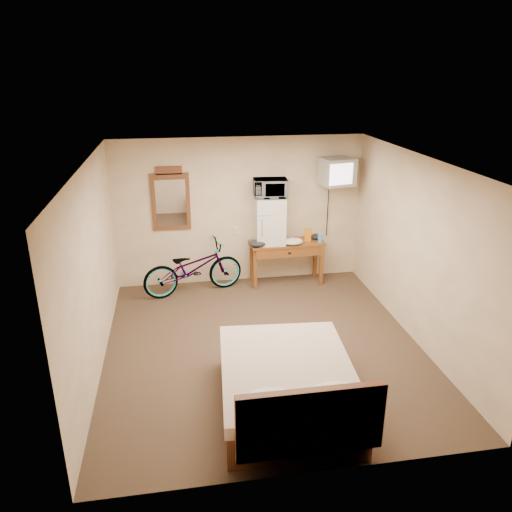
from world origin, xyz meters
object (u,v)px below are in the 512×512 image
(microwave, at_px, (270,188))
(bed, at_px, (288,388))
(wall_mirror, at_px, (171,200))
(desk, at_px, (287,250))
(crt_television, at_px, (337,172))
(blue_cup, at_px, (320,238))
(mini_fridge, at_px, (270,220))
(bicycle, at_px, (193,268))

(microwave, distance_m, bed, 3.74)
(microwave, xyz_separation_m, wall_mirror, (-1.62, 0.22, -0.18))
(desk, bearing_deg, crt_television, 1.28)
(wall_mirror, bearing_deg, blue_cup, -7.81)
(blue_cup, height_order, crt_television, crt_television)
(desk, distance_m, microwave, 1.11)
(mini_fridge, xyz_separation_m, microwave, (0.00, 0.00, 0.55))
(blue_cup, bearing_deg, bed, -111.38)
(desk, bearing_deg, mini_fridge, 169.61)
(microwave, distance_m, wall_mirror, 1.64)
(wall_mirror, bearing_deg, bed, -72.23)
(crt_television, height_order, bed, crt_television)
(blue_cup, bearing_deg, wall_mirror, 172.19)
(crt_television, height_order, bicycle, crt_television)
(mini_fridge, relative_size, crt_television, 1.23)
(microwave, bearing_deg, crt_television, 2.29)
(desk, height_order, blue_cup, blue_cup)
(microwave, xyz_separation_m, bicycle, (-1.32, -0.18, -1.25))
(mini_fridge, relative_size, wall_mirror, 0.75)
(blue_cup, relative_size, wall_mirror, 0.13)
(crt_television, bearing_deg, mini_fridge, 178.19)
(microwave, xyz_separation_m, crt_television, (1.11, -0.04, 0.24))
(wall_mirror, xyz_separation_m, bicycle, (0.30, -0.40, -1.07))
(desk, relative_size, bed, 0.64)
(desk, height_order, bicycle, bicycle)
(blue_cup, bearing_deg, mini_fridge, 171.83)
(microwave, height_order, bicycle, microwave)
(desk, bearing_deg, wall_mirror, 171.95)
(crt_television, bearing_deg, bicycle, -176.56)
(mini_fridge, height_order, microwave, microwave)
(microwave, height_order, bed, microwave)
(crt_television, distance_m, wall_mirror, 2.77)
(wall_mirror, bearing_deg, crt_television, -5.27)
(blue_cup, relative_size, bed, 0.07)
(desk, distance_m, bed, 3.48)
(desk, distance_m, mini_fridge, 0.60)
(bed, bearing_deg, microwave, 82.58)
(desk, distance_m, bicycle, 1.63)
(mini_fridge, distance_m, crt_television, 1.36)
(blue_cup, xyz_separation_m, wall_mirror, (-2.47, 0.34, 0.69))
(desk, bearing_deg, microwave, 169.57)
(microwave, bearing_deg, bed, -93.31)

